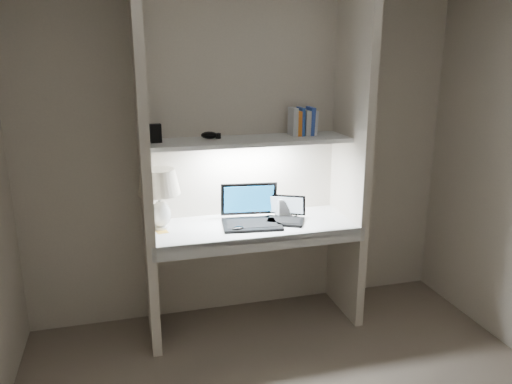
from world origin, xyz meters
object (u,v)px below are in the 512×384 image
object	(u,v)px
laptop_main	(251,215)
laptop_netbook	(285,215)
speaker	(283,207)
table_lamp	(159,189)
book_row	(303,122)

from	to	relation	value
laptop_main	laptop_netbook	world-z (taller)	laptop_main
laptop_netbook	speaker	size ratio (longest dim) A/B	2.52
table_lamp	laptop_main	size ratio (longest dim) A/B	0.94
table_lamp	speaker	bearing A→B (deg)	1.98
table_lamp	laptop_main	bearing A→B (deg)	-3.79
speaker	book_row	size ratio (longest dim) A/B	0.70
laptop_main	table_lamp	bearing A→B (deg)	-176.64
table_lamp	laptop_netbook	size ratio (longest dim) A/B	1.19
book_row	laptop_netbook	bearing A→B (deg)	-140.67
speaker	table_lamp	bearing A→B (deg)	174.79
laptop_main	speaker	distance (m)	0.28
book_row	speaker	bearing A→B (deg)	-163.63
laptop_netbook	speaker	world-z (taller)	laptop_netbook
laptop_main	book_row	bearing A→B (deg)	22.79
laptop_netbook	speaker	bearing A→B (deg)	106.77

